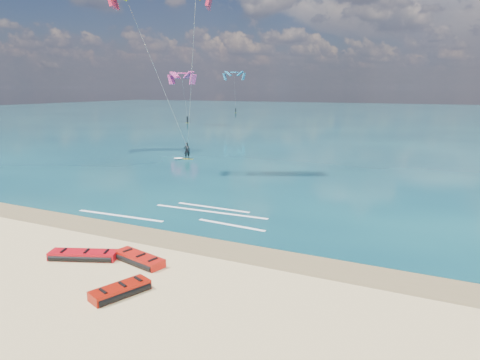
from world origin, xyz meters
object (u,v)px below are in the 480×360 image
(packed_kite_left, at_px, (84,259))
(kitesurfer_main, at_px, (174,68))
(packed_kite_mid, at_px, (139,263))
(packed_kite_right, at_px, (120,295))

(packed_kite_left, height_order, kitesurfer_main, kitesurfer_main)
(packed_kite_mid, relative_size, kitesurfer_main, 0.15)
(packed_kite_left, distance_m, packed_kite_mid, 2.65)
(packed_kite_left, distance_m, packed_kite_right, 4.32)
(packed_kite_mid, bearing_deg, packed_kite_left, -151.02)
(packed_kite_left, xyz_separation_m, packed_kite_right, (3.84, -1.98, 0.00))
(packed_kite_mid, xyz_separation_m, kitesurfer_main, (-11.83, 20.81, 9.39))
(packed_kite_left, height_order, packed_kite_mid, same)
(packed_kite_left, xyz_separation_m, kitesurfer_main, (-9.28, 21.55, 9.39))
(packed_kite_mid, distance_m, kitesurfer_main, 25.71)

